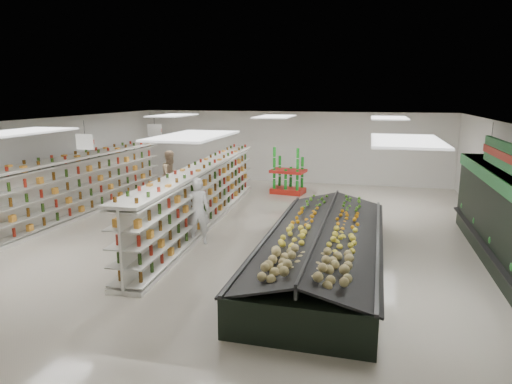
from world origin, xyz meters
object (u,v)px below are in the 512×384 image
(shopper_background, at_px, (171,175))
(produce_island, at_px, (323,247))
(gondola_left, at_px, (55,195))
(gondola_center, at_px, (203,197))
(soda_endcap, at_px, (288,173))
(shopper_main, at_px, (198,211))

(shopper_background, bearing_deg, produce_island, -101.36)
(gondola_left, relative_size, gondola_center, 1.08)
(produce_island, relative_size, soda_endcap, 4.29)
(soda_endcap, relative_size, shopper_main, 0.95)
(produce_island, distance_m, shopper_background, 8.52)
(soda_endcap, bearing_deg, gondola_left, -135.68)
(soda_endcap, bearing_deg, gondola_center, -109.42)
(gondola_center, bearing_deg, shopper_background, 126.48)
(produce_island, bearing_deg, soda_endcap, 105.56)
(gondola_center, distance_m, produce_island, 4.86)
(produce_island, distance_m, soda_endcap, 8.14)
(gondola_center, bearing_deg, shopper_main, -76.85)
(shopper_background, bearing_deg, gondola_center, -110.22)
(shopper_background, bearing_deg, shopper_main, -118.03)
(gondola_left, relative_size, soda_endcap, 6.65)
(gondola_center, bearing_deg, produce_island, -37.83)
(produce_island, bearing_deg, gondola_center, 144.88)
(produce_island, xyz_separation_m, shopper_main, (-3.44, 0.96, 0.41))
(shopper_main, distance_m, shopper_background, 5.54)
(gondola_center, height_order, shopper_main, gondola_center)
(gondola_left, distance_m, gondola_center, 4.58)
(gondola_left, bearing_deg, produce_island, -8.91)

